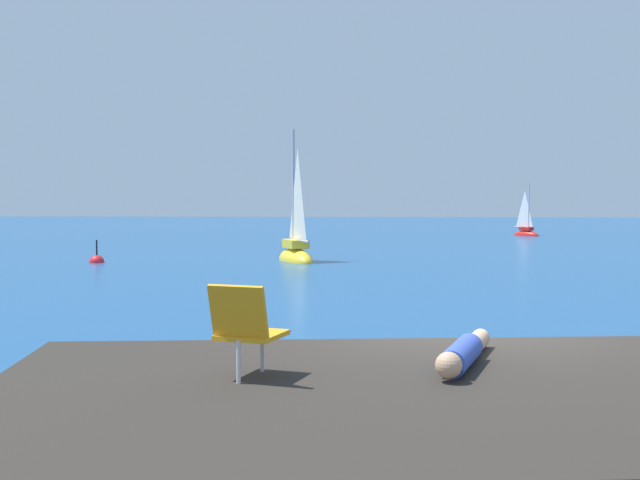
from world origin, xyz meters
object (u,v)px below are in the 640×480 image
at_px(sailboat_near, 296,253).
at_px(beach_chair, 246,326).
at_px(sailboat_far, 526,232).
at_px(marker_buoy, 97,262).
at_px(person_sunbather, 464,353).

height_order(sailboat_near, beach_chair, sailboat_near).
relative_size(sailboat_near, sailboat_far, 1.57).
xyz_separation_m(sailboat_near, marker_buoy, (-7.43, -1.13, -0.30)).
bearing_deg(marker_buoy, sailboat_far, 46.37).
distance_m(sailboat_near, person_sunbather, 24.43).
height_order(sailboat_near, marker_buoy, sailboat_near).
height_order(sailboat_near, person_sunbather, sailboat_near).
xyz_separation_m(beach_chair, marker_buoy, (-9.31, 23.66, -1.53)).
bearing_deg(beach_chair, marker_buoy, 37.66).
distance_m(beach_chair, marker_buoy, 25.47).
distance_m(sailboat_near, sailboat_far, 23.23).
bearing_deg(sailboat_near, marker_buoy, 75.27).
distance_m(person_sunbather, beach_chair, 1.98).
height_order(sailboat_far, beach_chair, sailboat_far).
bearing_deg(sailboat_far, beach_chair, -52.25).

